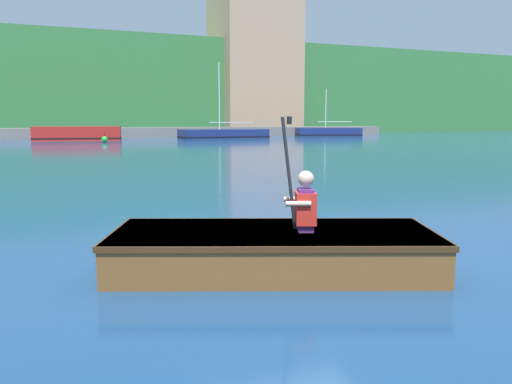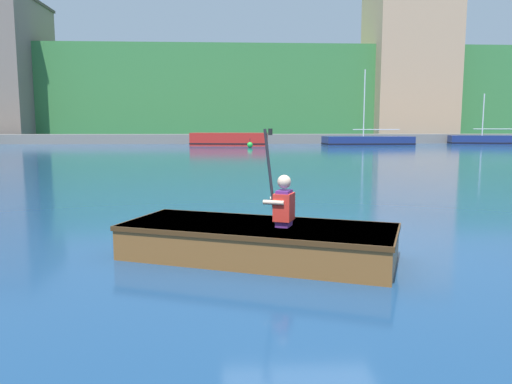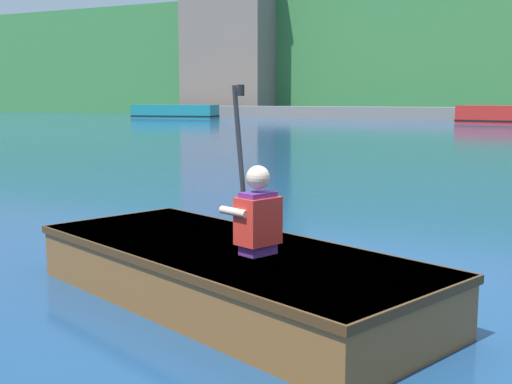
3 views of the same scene
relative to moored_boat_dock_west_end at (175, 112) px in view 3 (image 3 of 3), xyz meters
name	(u,v)px [view 3 (image 3 of 3)]	position (x,y,z in m)	size (l,w,h in m)	color
ground_plane	(352,288)	(25.52, -37.06, -0.48)	(300.00, 300.00, 0.00)	navy
waterfront_warehouse_left	(246,32)	(-0.14, 12.63, 7.12)	(7.98, 11.63, 15.19)	#75665B
moored_boat_dock_west_end	(175,112)	(0.00, 0.00, 0.00)	(6.76, 3.22, 1.02)	#197A84
rowboat_foreground	(223,269)	(24.72, -37.80, -0.23)	(3.69, 2.53, 0.44)	brown
person_paddler	(257,214)	(25.07, -37.94, 0.25)	(0.42, 0.43, 1.21)	#592672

